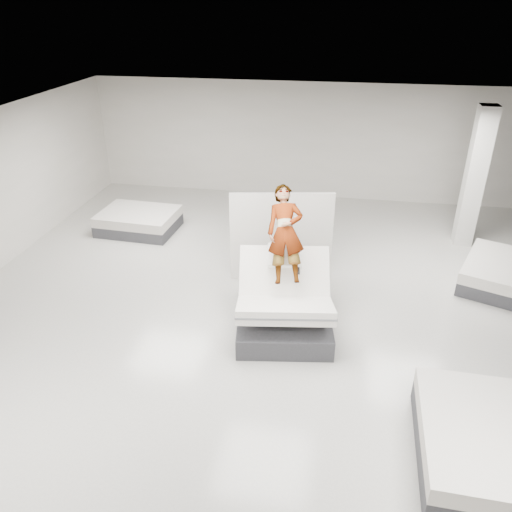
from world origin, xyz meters
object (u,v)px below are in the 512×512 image
(flat_bed_right_far, at_px, (502,274))
(column, at_px, (474,178))
(hero_bed, at_px, (284,305))
(flat_bed_right_near, at_px, (483,445))
(person, at_px, (285,250))
(remote, at_px, (298,271))
(divider_panel, at_px, (281,237))
(flat_bed_left_far, at_px, (139,221))

(flat_bed_right_far, height_order, column, column)
(column, bearing_deg, hero_bed, -132.83)
(flat_bed_right_far, height_order, flat_bed_right_near, flat_bed_right_near)
(person, distance_m, flat_bed_right_near, 4.14)
(person, bearing_deg, remote, -57.85)
(hero_bed, distance_m, flat_bed_right_near, 3.75)
(divider_panel, relative_size, column, 0.64)
(remote, distance_m, flat_bed_right_near, 3.69)
(person, height_order, remote, person)
(divider_panel, distance_m, flat_bed_left_far, 4.20)
(flat_bed_right_far, height_order, flat_bed_left_far, flat_bed_right_far)
(remote, bearing_deg, hero_bed, 174.52)
(hero_bed, height_order, flat_bed_left_far, hero_bed)
(hero_bed, distance_m, remote, 0.73)
(flat_bed_right_near, distance_m, flat_bed_left_far, 9.02)
(flat_bed_right_near, height_order, column, column)
(divider_panel, relative_size, flat_bed_right_near, 0.99)
(remote, relative_size, flat_bed_right_far, 0.06)
(remote, xyz_separation_m, divider_panel, (-0.50, 1.65, -0.19))
(flat_bed_left_far, bearing_deg, person, -37.24)
(remote, bearing_deg, flat_bed_right_near, -52.52)
(remote, relative_size, divider_panel, 0.07)
(divider_panel, bearing_deg, flat_bed_right_near, -63.72)
(hero_bed, relative_size, remote, 16.54)
(hero_bed, xyz_separation_m, person, (-0.05, 0.33, 0.91))
(flat_bed_right_far, relative_size, flat_bed_left_far, 1.17)
(remote, relative_size, flat_bed_right_near, 0.07)
(person, relative_size, divider_panel, 0.84)
(divider_panel, distance_m, flat_bed_right_near, 5.21)
(remote, distance_m, column, 5.37)
(hero_bed, height_order, flat_bed_right_near, hero_bed)
(divider_panel, height_order, column, column)
(person, distance_m, flat_bed_right_far, 4.70)
(divider_panel, distance_m, flat_bed_right_far, 4.51)
(remote, bearing_deg, person, 122.15)
(flat_bed_left_far, bearing_deg, flat_bed_right_near, -40.54)
(hero_bed, xyz_separation_m, remote, (0.22, 0.01, 0.70))
(flat_bed_right_far, xyz_separation_m, flat_bed_left_far, (-8.20, 1.23, -0.00))
(divider_panel, height_order, flat_bed_right_near, divider_panel)
(remote, height_order, divider_panel, divider_panel)
(hero_bed, height_order, flat_bed_right_far, hero_bed)
(flat_bed_right_near, bearing_deg, divider_panel, 126.59)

